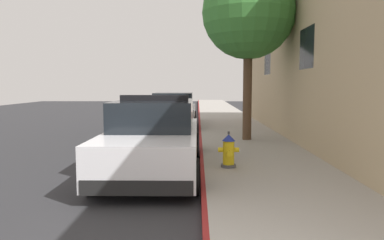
{
  "coord_description": "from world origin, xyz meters",
  "views": [
    {
      "loc": [
        -0.14,
        -2.85,
        1.9
      ],
      "look_at": [
        -0.28,
        6.55,
        1.0
      ],
      "focal_mm": 34.35,
      "sensor_mm": 36.0,
      "label": 1
    }
  ],
  "objects_px": {
    "fire_hydrant": "(229,151)",
    "street_tree": "(249,13)",
    "parked_car_silver_ahead": "(174,111)",
    "police_cruiser": "(155,138)"
  },
  "relations": [
    {
      "from": "fire_hydrant",
      "to": "street_tree",
      "type": "xyz_separation_m",
      "value": [
        0.92,
        3.99,
        3.6
      ]
    },
    {
      "from": "fire_hydrant",
      "to": "street_tree",
      "type": "distance_m",
      "value": 5.45
    },
    {
      "from": "parked_car_silver_ahead",
      "to": "street_tree",
      "type": "height_order",
      "value": "street_tree"
    },
    {
      "from": "parked_car_silver_ahead",
      "to": "fire_hydrant",
      "type": "xyz_separation_m",
      "value": [
        1.71,
        -8.52,
        -0.22
      ]
    },
    {
      "from": "police_cruiser",
      "to": "street_tree",
      "type": "bearing_deg",
      "value": 55.86
    },
    {
      "from": "parked_car_silver_ahead",
      "to": "street_tree",
      "type": "distance_m",
      "value": 6.23
    },
    {
      "from": "police_cruiser",
      "to": "fire_hydrant",
      "type": "bearing_deg",
      "value": -9.95
    },
    {
      "from": "police_cruiser",
      "to": "parked_car_silver_ahead",
      "type": "distance_m",
      "value": 8.24
    },
    {
      "from": "police_cruiser",
      "to": "fire_hydrant",
      "type": "relative_size",
      "value": 6.37
    },
    {
      "from": "police_cruiser",
      "to": "parked_car_silver_ahead",
      "type": "height_order",
      "value": "police_cruiser"
    }
  ]
}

